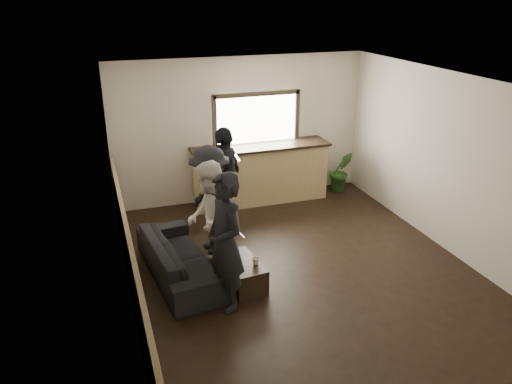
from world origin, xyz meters
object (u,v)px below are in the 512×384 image
object	(u,v)px
person_b	(210,220)
person_d	(226,179)
sofa	(180,258)
cup_b	(256,261)
potted_plant	(341,171)
person_c	(211,200)
bar_counter	(260,170)
coffee_table	(242,273)
person_a	(225,243)
cup_a	(230,257)

from	to	relation	value
person_b	person_d	bearing A→B (deg)	172.81
sofa	cup_b	bearing A→B (deg)	-129.64
sofa	potted_plant	bearing A→B (deg)	-65.90
potted_plant	person_d	bearing A→B (deg)	-160.64
cup_b	person_c	world-z (taller)	person_c
bar_counter	person_c	world-z (taller)	bar_counter
coffee_table	person_a	bearing A→B (deg)	-129.76
potted_plant	person_a	distance (m)	4.67
bar_counter	potted_plant	distance (m)	1.77
sofa	cup_b	distance (m)	1.15
bar_counter	cup_a	distance (m)	3.07
sofa	person_a	size ratio (longest dim) A/B	1.09
bar_counter	person_d	bearing A→B (deg)	-134.23
cup_b	person_a	size ratio (longest dim) A/B	0.06
person_a	person_b	bearing A→B (deg)	167.17
person_a	person_d	bearing A→B (deg)	151.76
potted_plant	person_c	xyz separation A→B (m)	(-3.18, -1.66, 0.45)
bar_counter	sofa	xyz separation A→B (m)	(-2.05, -2.33, -0.34)
bar_counter	cup_b	xyz separation A→B (m)	(-1.09, -2.95, -0.23)
bar_counter	cup_a	bearing A→B (deg)	-117.29
potted_plant	person_a	xyz separation A→B (m)	(-3.36, -3.20, 0.51)
coffee_table	person_d	bearing A→B (deg)	81.64
person_c	potted_plant	bearing A→B (deg)	108.87
bar_counter	person_d	distance (m)	1.44
coffee_table	person_c	size ratio (longest dim) A/B	0.47
cup_a	person_b	xyz separation A→B (m)	(-0.19, 0.33, 0.45)
cup_a	sofa	bearing A→B (deg)	148.56
bar_counter	person_a	world-z (taller)	bar_counter
bar_counter	person_b	world-z (taller)	bar_counter
coffee_table	potted_plant	distance (m)	4.11
sofa	coffee_table	size ratio (longest dim) A/B	2.49
cup_b	sofa	bearing A→B (deg)	147.22
potted_plant	person_c	world-z (taller)	person_c
person_b	person_c	bearing A→B (deg)	-178.08
sofa	potted_plant	world-z (taller)	potted_plant
cup_a	potted_plant	xyz separation A→B (m)	(3.16, 2.68, 0.01)
potted_plant	sofa	bearing A→B (deg)	-149.05
bar_counter	person_a	size ratio (longest dim) A/B	1.44
cup_a	person_d	distance (m)	1.84
sofa	person_d	xyz separation A→B (m)	(1.07, 1.32, 0.62)
cup_a	cup_b	world-z (taller)	cup_a
bar_counter	coffee_table	distance (m)	3.13
cup_a	person_b	size ratio (longest dim) A/B	0.08
potted_plant	person_b	distance (m)	4.12
cup_a	person_d	world-z (taller)	person_d
sofa	person_d	size ratio (longest dim) A/B	1.11
sofa	person_b	bearing A→B (deg)	-104.37
cup_a	cup_b	xyz separation A→B (m)	(0.32, -0.23, -0.00)
cup_b	potted_plant	distance (m)	4.07
potted_plant	person_d	world-z (taller)	person_d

